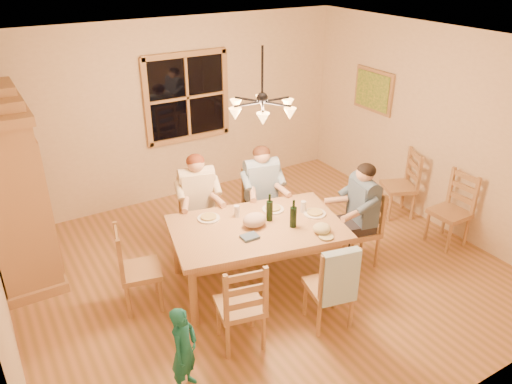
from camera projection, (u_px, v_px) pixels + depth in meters
floor at (261, 271)px, 6.11m from camera, size 5.50×5.50×0.00m
ceiling at (263, 45)px, 4.90m from camera, size 5.50×5.00×0.02m
wall_back at (175, 112)px, 7.43m from camera, size 5.50×0.02×2.70m
wall_right at (435, 128)px, 6.76m from camera, size 0.02×5.00×2.70m
window at (187, 97)px, 7.40m from camera, size 1.30×0.06×1.30m
painting at (373, 91)px, 7.56m from camera, size 0.06×0.78×0.64m
chandelier at (262, 107)px, 5.18m from camera, size 0.77×0.68×0.71m
armoire at (12, 193)px, 5.66m from camera, size 0.66×1.40×2.30m
dining_table at (257, 234)px, 5.63m from camera, size 2.10×1.53×0.76m
chair_far_left at (200, 229)px, 6.42m from camera, size 0.52×0.50×0.99m
chair_far_right at (261, 219)px, 6.66m from camera, size 0.52×0.50×0.99m
chair_near_left at (241, 318)px, 4.89m from camera, size 0.52×0.50×0.99m
chair_near_right at (328, 298)px, 5.16m from camera, size 0.52×0.50×0.99m
chair_end_left at (142, 282)px, 5.41m from camera, size 0.50×0.52×0.99m
chair_end_right at (358, 241)px, 6.17m from camera, size 0.50×0.52×0.99m
adult_woman at (197, 192)px, 6.18m from camera, size 0.46×0.49×0.87m
adult_plaid_man at (262, 182)px, 6.42m from camera, size 0.46×0.49×0.87m
adult_slate_man at (362, 202)px, 5.93m from camera, size 0.49×0.46×0.87m
towel at (340, 277)px, 4.83m from camera, size 0.39×0.18×0.58m
wine_bottle_a at (270, 207)px, 5.63m from camera, size 0.08×0.08×0.33m
wine_bottle_b at (293, 214)px, 5.50m from camera, size 0.08×0.08×0.33m
plate_woman at (209, 218)px, 5.72m from camera, size 0.26×0.26×0.02m
plate_plaid at (273, 209)px, 5.92m from camera, size 0.26×0.26×0.02m
plate_slate at (315, 214)px, 5.82m from camera, size 0.26×0.26×0.02m
wine_glass_a at (237, 211)px, 5.75m from camera, size 0.06×0.06×0.14m
wine_glass_b at (303, 207)px, 5.85m from camera, size 0.06×0.06×0.14m
cap at (322, 228)px, 5.43m from camera, size 0.20×0.20×0.11m
napkin at (250, 237)px, 5.35m from camera, size 0.21×0.17×0.03m
cloth_bundle at (255, 220)px, 5.55m from camera, size 0.28×0.22×0.15m
child at (184, 350)px, 4.32m from camera, size 0.38×0.36×0.88m
chair_spare_front at (448, 223)px, 6.56m from camera, size 0.43×0.45×0.99m
chair_spare_back at (397, 196)px, 7.26m from camera, size 0.56×0.57×0.99m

